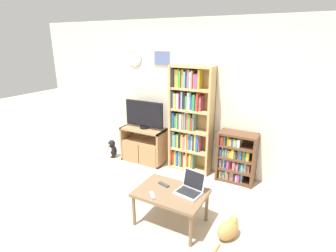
# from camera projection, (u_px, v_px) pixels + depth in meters

# --- Properties ---
(ground_plane) EXTENTS (18.00, 18.00, 0.00)m
(ground_plane) POSITION_uv_depth(u_px,v_px,m) (119.00, 227.00, 3.31)
(ground_plane) COLOR #BCAD93
(wall_back) EXTENTS (6.65, 0.09, 2.60)m
(wall_back) POSITION_uv_depth(u_px,v_px,m) (188.00, 96.00, 4.62)
(wall_back) COLOR beige
(wall_back) RESTS_ON ground_plane
(tv_stand) EXTENTS (0.85, 0.43, 0.67)m
(tv_stand) POSITION_uv_depth(u_px,v_px,m) (144.00, 145.00, 5.04)
(tv_stand) COLOR #9E754C
(tv_stand) RESTS_ON ground_plane
(television) EXTENTS (0.78, 0.18, 0.52)m
(television) POSITION_uv_depth(u_px,v_px,m) (144.00, 115.00, 4.86)
(television) COLOR black
(television) RESTS_ON tv_stand
(bookshelf_tall) EXTENTS (0.75, 0.28, 1.86)m
(bookshelf_tall) POSITION_uv_depth(u_px,v_px,m) (189.00, 120.00, 4.55)
(bookshelf_tall) COLOR tan
(bookshelf_tall) RESTS_ON ground_plane
(bookshelf_short) EXTENTS (0.61, 0.31, 0.84)m
(bookshelf_short) POSITION_uv_depth(u_px,v_px,m) (235.00, 158.00, 4.31)
(bookshelf_short) COLOR brown
(bookshelf_short) RESTS_ON ground_plane
(coffee_table) EXTENTS (0.86, 0.60, 0.46)m
(coffee_table) POSITION_uv_depth(u_px,v_px,m) (171.00, 195.00, 3.27)
(coffee_table) COLOR brown
(coffee_table) RESTS_ON ground_plane
(laptop) EXTENTS (0.35, 0.33, 0.26)m
(laptop) POSITION_uv_depth(u_px,v_px,m) (191.00, 187.00, 3.23)
(laptop) COLOR #B7BABC
(laptop) RESTS_ON coffee_table
(remote_near_laptop) EXTENTS (0.17, 0.08, 0.02)m
(remote_near_laptop) POSITION_uv_depth(u_px,v_px,m) (164.00, 184.00, 3.40)
(remote_near_laptop) COLOR #38383A
(remote_near_laptop) RESTS_ON coffee_table
(remote_far_from_laptop) EXTENTS (0.14, 0.14, 0.02)m
(remote_far_from_laptop) POSITION_uv_depth(u_px,v_px,m) (152.00, 195.00, 3.16)
(remote_far_from_laptop) COLOR #99999E
(remote_far_from_laptop) RESTS_ON coffee_table
(cat) EXTENTS (0.30, 0.49, 0.29)m
(cat) POSITION_uv_depth(u_px,v_px,m) (229.00, 229.00, 3.09)
(cat) COLOR #B78447
(cat) RESTS_ON ground_plane
(penguin_figurine) EXTENTS (0.20, 0.18, 0.36)m
(penguin_figurine) POSITION_uv_depth(u_px,v_px,m) (112.00, 150.00, 5.24)
(penguin_figurine) COLOR black
(penguin_figurine) RESTS_ON ground_plane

